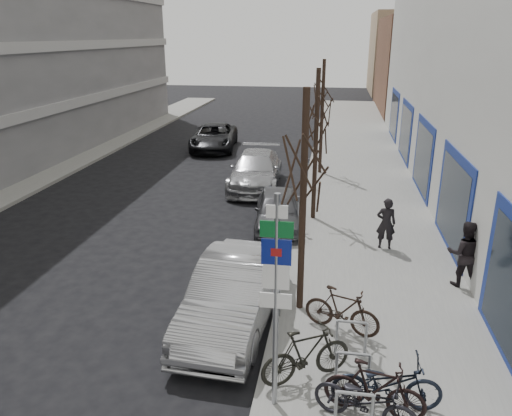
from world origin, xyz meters
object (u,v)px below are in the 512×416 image
(tree_far, at_px, (323,90))
(pedestrian_near, at_px, (386,223))
(highway_sign_pole, at_px, (276,292))
(meter_back, at_px, (308,170))
(tree_mid, at_px, (317,110))
(bike_far_inner, at_px, (342,310))
(parked_car_back, at_px, (256,170))
(bike_mid_inner, at_px, (306,354))
(tree_near, at_px, (305,151))
(lane_car, at_px, (214,137))
(bike_far_curb, at_px, (366,397))
(bike_rack, at_px, (353,367))
(parked_car_mid, at_px, (278,210))
(bike_mid_curb, at_px, (387,379))
(bike_near_right, at_px, (375,389))
(meter_front, at_px, (280,288))
(parked_car_front, at_px, (234,293))
(pedestrian_far, at_px, (464,253))
(meter_mid, at_px, (298,211))

(tree_far, height_order, pedestrian_near, tree_far)
(highway_sign_pole, distance_m, meter_back, 14.10)
(tree_mid, xyz_separation_m, bike_far_inner, (1.01, -7.41, -3.41))
(parked_car_back, bearing_deg, bike_mid_inner, -79.71)
(highway_sign_pole, bearing_deg, bike_mid_inner, 56.04)
(tree_near, height_order, bike_far_inner, tree_near)
(bike_mid_inner, distance_m, pedestrian_near, 7.12)
(meter_back, height_order, lane_car, lane_car)
(bike_mid_inner, bearing_deg, bike_far_curb, -163.89)
(bike_rack, xyz_separation_m, pedestrian_near, (1.17, 6.97, 0.32))
(parked_car_mid, relative_size, lane_car, 0.75)
(bike_mid_curb, height_order, bike_mid_inner, bike_mid_curb)
(bike_near_right, xyz_separation_m, bike_mid_inner, (-1.24, 0.77, 0.03))
(pedestrian_near, bearing_deg, lane_car, -55.35)
(tree_far, height_order, bike_near_right, tree_far)
(bike_rack, xyz_separation_m, meter_front, (-1.65, 2.40, 0.26))
(bike_rack, bearing_deg, bike_mid_inner, 169.47)
(bike_mid_inner, bearing_deg, bike_rack, -131.04)
(parked_car_front, distance_m, parked_car_mid, 6.35)
(tree_near, bearing_deg, bike_rack, -67.52)
(bike_rack, bearing_deg, pedestrian_far, 57.78)
(tree_near, height_order, tree_far, same)
(tree_mid, relative_size, meter_back, 4.33)
(bike_rack, bearing_deg, meter_back, 97.02)
(pedestrian_near, distance_m, pedestrian_far, 2.87)
(bike_far_curb, height_order, pedestrian_near, pedestrian_near)
(bike_mid_curb, xyz_separation_m, parked_car_back, (-4.59, 13.85, 0.02))
(parked_car_mid, distance_m, pedestrian_near, 3.89)
(highway_sign_pole, xyz_separation_m, tree_far, (0.20, 16.51, 1.65))
(tree_near, xyz_separation_m, lane_car, (-6.51, 17.93, -3.36))
(bike_near_right, height_order, bike_far_curb, bike_far_curb)
(tree_near, height_order, pedestrian_near, tree_near)
(lane_car, bearing_deg, tree_near, -76.38)
(meter_mid, distance_m, bike_far_inner, 6.09)
(highway_sign_pole, xyz_separation_m, meter_mid, (-0.25, 8.51, -1.54))
(tree_mid, bearing_deg, meter_front, -93.68)
(bike_mid_inner, bearing_deg, tree_near, -23.81)
(highway_sign_pole, height_order, pedestrian_near, highway_sign_pole)
(tree_mid, relative_size, meter_front, 4.33)
(tree_mid, bearing_deg, tree_far, 90.00)
(meter_front, bearing_deg, bike_mid_curb, -51.12)
(bike_near_right, distance_m, bike_far_inner, 2.66)
(bike_near_right, relative_size, bike_far_inner, 1.01)
(tree_far, bearing_deg, meter_front, -91.91)
(pedestrian_near, xyz_separation_m, pedestrian_far, (1.83, -2.21, 0.10))
(tree_near, relative_size, tree_far, 1.00)
(meter_back, height_order, bike_far_curb, meter_back)
(bike_near_right, relative_size, bike_mid_curb, 0.92)
(parked_car_mid, bearing_deg, parked_car_back, 101.62)
(tree_mid, relative_size, parked_car_back, 1.03)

